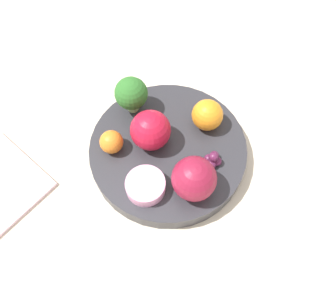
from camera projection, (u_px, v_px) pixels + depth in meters
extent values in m
plane|color=gray|center=(168.00, 160.00, 0.54)|extent=(6.00, 6.00, 0.00)
cube|color=beige|center=(168.00, 157.00, 0.53)|extent=(1.20, 1.20, 0.02)
cylinder|color=#2D2D33|center=(168.00, 150.00, 0.51)|extent=(0.24, 0.24, 0.03)
cylinder|color=#99C17A|center=(133.00, 105.00, 0.52)|extent=(0.02, 0.02, 0.02)
sphere|color=#2D6B28|center=(131.00, 93.00, 0.50)|extent=(0.05, 0.05, 0.05)
sphere|color=#B7142D|center=(149.00, 133.00, 0.47)|extent=(0.06, 0.06, 0.06)
sphere|color=maroon|center=(194.00, 179.00, 0.43)|extent=(0.06, 0.06, 0.06)
sphere|color=orange|center=(111.00, 142.00, 0.48)|extent=(0.03, 0.03, 0.03)
sphere|color=orange|center=(207.00, 115.00, 0.49)|extent=(0.05, 0.05, 0.05)
sphere|color=#5B1E42|center=(214.00, 157.00, 0.48)|extent=(0.01, 0.01, 0.01)
sphere|color=#5B1E42|center=(209.00, 159.00, 0.48)|extent=(0.01, 0.01, 0.01)
sphere|color=#5B1E42|center=(211.00, 164.00, 0.47)|extent=(0.01, 0.01, 0.01)
sphere|color=#5B1E42|center=(217.00, 161.00, 0.47)|extent=(0.01, 0.01, 0.01)
sphere|color=#5B1E42|center=(213.00, 157.00, 0.46)|extent=(0.01, 0.01, 0.01)
cylinder|color=#EA9EC6|center=(146.00, 186.00, 0.45)|extent=(0.06, 0.06, 0.02)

